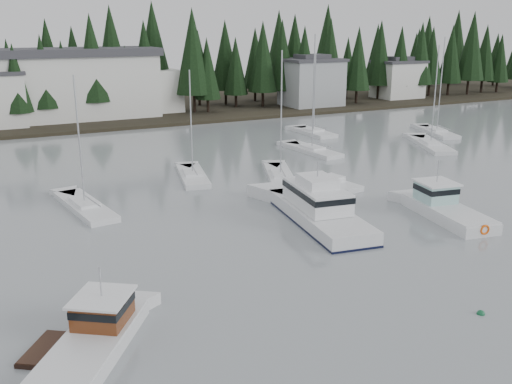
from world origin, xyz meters
TOP-DOWN VIEW (x-y plane):
  - far_shore_land at (0.00, 97.00)m, footprint 240.00×54.00m
  - conifer_treeline at (0.00, 86.00)m, footprint 200.00×22.00m
  - house_east_a at (36.00, 78.00)m, footprint 10.60×8.48m
  - house_east_b at (58.00, 80.00)m, footprint 9.54×7.42m
  - harbor_inn at (-2.96, 82.34)m, footprint 29.50×11.50m
  - lobster_boat_brown at (-17.19, 12.33)m, footprint 7.21×8.69m
  - cabin_cruiser_center at (2.47, 23.21)m, footprint 5.73×13.12m
  - lobster_boat_teal at (12.08, 19.56)m, footprint 4.64×9.38m
  - sailboat_1 at (15.60, 45.09)m, footprint 3.22×9.45m
  - sailboat_2 at (5.97, 35.63)m, footprint 6.16×10.59m
  - sailboat_4 at (-13.35, 34.56)m, footprint 3.77×10.07m
  - sailboat_5 at (30.89, 41.16)m, footprint 7.00×11.11m
  - sailboat_6 at (37.94, 47.50)m, footprint 5.42×9.83m
  - sailboat_7 at (-1.74, 39.93)m, footprint 4.39×9.13m
  - sailboat_10 at (22.20, 55.18)m, footprint 2.90×8.13m
  - runabout_1 at (9.24, 31.24)m, footprint 3.25×6.43m
  - mooring_buoy_green at (2.06, 6.59)m, footprint 0.44×0.44m

SIDE VIEW (x-z plane):
  - far_shore_land at x=0.00m, z-range -0.50..0.50m
  - conifer_treeline at x=0.00m, z-range -10.00..10.00m
  - mooring_buoy_green at x=2.06m, z-range -0.22..0.22m
  - sailboat_4 at x=-13.35m, z-range -5.76..5.88m
  - sailboat_5 at x=30.89m, z-range -6.49..6.62m
  - sailboat_10 at x=22.20m, z-range -5.78..5.91m
  - sailboat_7 at x=-1.74m, z-range -5.58..5.70m
  - sailboat_2 at x=5.97m, z-range -6.49..6.63m
  - sailboat_6 at x=37.94m, z-range -6.83..6.99m
  - sailboat_1 at x=15.60m, z-range -7.12..7.29m
  - runabout_1 at x=9.24m, z-range -0.58..0.84m
  - lobster_boat_brown at x=-17.19m, z-range -1.64..2.60m
  - lobster_boat_teal at x=12.08m, z-range -1.90..3.09m
  - cabin_cruiser_center at x=2.47m, z-range -1.91..3.54m
  - house_east_b at x=58.00m, z-range 0.28..8.53m
  - house_east_a at x=36.00m, z-range 0.28..9.53m
  - harbor_inn at x=-2.96m, z-range 0.33..11.23m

